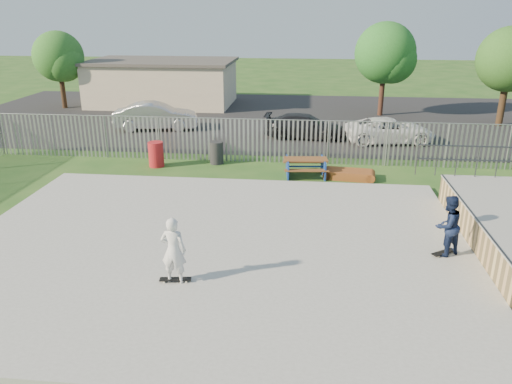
# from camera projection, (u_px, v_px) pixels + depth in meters

# --- Properties ---
(ground) EXTENTS (120.00, 120.00, 0.00)m
(ground) POSITION_uv_depth(u_px,v_px,m) (213.00, 249.00, 14.75)
(ground) COLOR #244F1B
(ground) RESTS_ON ground
(concrete_slab) EXTENTS (15.00, 12.00, 0.15)m
(concrete_slab) POSITION_uv_depth(u_px,v_px,m) (213.00, 246.00, 14.72)
(concrete_slab) COLOR #9B9B96
(concrete_slab) RESTS_ON ground
(fence) EXTENTS (26.04, 16.02, 2.00)m
(fence) POSITION_uv_depth(u_px,v_px,m) (261.00, 171.00, 18.58)
(fence) COLOR gray
(fence) RESTS_ON ground
(picnic_table) EXTENTS (1.96, 1.66, 0.77)m
(picnic_table) POSITION_uv_depth(u_px,v_px,m) (305.00, 167.00, 21.01)
(picnic_table) COLOR brown
(picnic_table) RESTS_ON ground
(funbox) EXTENTS (1.87, 1.09, 0.36)m
(funbox) POSITION_uv_depth(u_px,v_px,m) (349.00, 174.00, 20.78)
(funbox) COLOR brown
(funbox) RESTS_ON ground
(trash_bin_red) EXTENTS (0.67, 0.67, 1.12)m
(trash_bin_red) POSITION_uv_depth(u_px,v_px,m) (156.00, 154.00, 22.26)
(trash_bin_red) COLOR #A91A1F
(trash_bin_red) RESTS_ON ground
(trash_bin_grey) EXTENTS (0.61, 0.61, 1.02)m
(trash_bin_grey) POSITION_uv_depth(u_px,v_px,m) (217.00, 153.00, 22.69)
(trash_bin_grey) COLOR #252527
(trash_bin_grey) RESTS_ON ground
(parking_lot) EXTENTS (40.00, 18.00, 0.02)m
(parking_lot) POSITION_uv_depth(u_px,v_px,m) (267.00, 117.00, 32.47)
(parking_lot) COLOR black
(parking_lot) RESTS_ON ground
(car_silver) EXTENTS (4.97, 2.49, 1.56)m
(car_silver) POSITION_uv_depth(u_px,v_px,m) (156.00, 116.00, 28.95)
(car_silver) COLOR silver
(car_silver) RESTS_ON parking_lot
(car_dark) EXTENTS (4.53, 2.04, 1.29)m
(car_dark) POSITION_uv_depth(u_px,v_px,m) (305.00, 126.00, 27.09)
(car_dark) COLOR black
(car_dark) RESTS_ON parking_lot
(car_white) EXTENTS (4.86, 2.73, 1.28)m
(car_white) POSITION_uv_depth(u_px,v_px,m) (390.00, 130.00, 26.18)
(car_white) COLOR white
(car_white) RESTS_ON parking_lot
(building) EXTENTS (10.40, 6.40, 3.20)m
(building) POSITION_uv_depth(u_px,v_px,m) (163.00, 82.00, 36.43)
(building) COLOR beige
(building) RESTS_ON ground
(tree_left) EXTENTS (3.43, 3.43, 5.29)m
(tree_left) POSITION_uv_depth(u_px,v_px,m) (58.00, 57.00, 34.33)
(tree_left) COLOR #392516
(tree_left) RESTS_ON ground
(tree_mid) EXTENTS (3.86, 3.86, 5.95)m
(tree_mid) POSITION_uv_depth(u_px,v_px,m) (385.00, 53.00, 31.73)
(tree_mid) COLOR #43261A
(tree_mid) RESTS_ON ground
(tree_right) EXTENTS (3.75, 3.75, 5.79)m
(tree_right) POSITION_uv_depth(u_px,v_px,m) (510.00, 60.00, 28.90)
(tree_right) COLOR #3E2A18
(tree_right) RESTS_ON ground
(skateboard_a) EXTENTS (0.77, 0.61, 0.08)m
(skateboard_a) POSITION_uv_depth(u_px,v_px,m) (443.00, 253.00, 14.09)
(skateboard_a) COLOR black
(skateboard_a) RESTS_ON concrete_slab
(skateboard_b) EXTENTS (0.82, 0.30, 0.08)m
(skateboard_b) POSITION_uv_depth(u_px,v_px,m) (175.00, 280.00, 12.69)
(skateboard_b) COLOR black
(skateboard_b) RESTS_ON concrete_slab
(skater_navy) EXTENTS (1.08, 1.03, 1.76)m
(skater_navy) POSITION_uv_depth(u_px,v_px,m) (447.00, 226.00, 13.80)
(skater_navy) COLOR #131E3E
(skater_navy) RESTS_ON concrete_slab
(skater_white) EXTENTS (0.66, 0.45, 1.76)m
(skater_white) POSITION_uv_depth(u_px,v_px,m) (174.00, 250.00, 12.39)
(skater_white) COLOR silver
(skater_white) RESTS_ON concrete_slab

